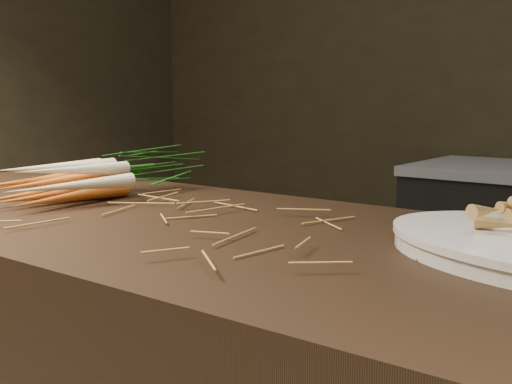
% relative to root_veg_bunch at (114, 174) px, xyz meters
% --- Properties ---
extents(straw_bedding, '(1.40, 0.60, 0.02)m').
position_rel_root_veg_bunch_xyz_m(straw_bedding, '(0.59, -0.11, -0.04)').
color(straw_bedding, '#AF883D').
rests_on(straw_bedding, main_counter).
extents(root_veg_bunch, '(0.20, 0.54, 0.10)m').
position_rel_root_veg_bunch_xyz_m(root_veg_bunch, '(0.00, 0.00, 0.00)').
color(root_veg_bunch, '#CF5A1D').
rests_on(root_veg_bunch, main_counter).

